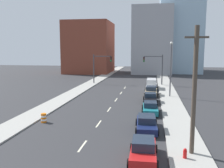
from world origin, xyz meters
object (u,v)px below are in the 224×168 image
Objects in this scene: sedan_navy at (147,124)px; sedan_tan at (151,91)px; traffic_signal_left at (99,65)px; utility_pole_right_near at (194,91)px; sedan_black at (150,98)px; street_lamp at (171,65)px; sedan_teal at (150,108)px; traffic_signal_right at (157,66)px; fire_hydrant at (185,154)px; box_truck_white at (151,84)px; traffic_barrel at (44,118)px; sedan_red at (143,151)px.

sedan_tan is (0.30, 18.03, 0.04)m from sedan_navy.
traffic_signal_left is 0.70× the size of utility_pole_right_near.
sedan_black is at bearing -57.61° from traffic_signal_left.
sedan_teal is at bearing -105.32° from street_lamp.
traffic_signal_left is 1.39× the size of sedan_tan.
street_lamp is 2.00× the size of sedan_black.
traffic_signal_right reaches higher than fire_hydrant.
street_lamp is at bearing -67.69° from box_truck_white.
utility_pole_right_near is 22.25m from street_lamp.
traffic_barrel is 21.96m from street_lamp.
box_truck_white reaches higher than sedan_navy.
sedan_black is at bearing 100.08° from utility_pole_right_near.
sedan_navy is at bearing -69.86° from traffic_signal_left.
sedan_teal is (-2.98, -10.87, -4.39)m from street_lamp.
sedan_red is at bearing -89.14° from box_truck_white.
street_lamp reaches higher than traffic_barrel.
traffic_barrel is at bearing 172.19° from sedan_navy.
sedan_black is at bearing 46.92° from traffic_barrel.
traffic_signal_left reaches higher than box_truck_white.
sedan_tan is at bearing 88.40° from sedan_red.
traffic_barrel is at bearing -112.94° from box_truck_white.
box_truck_white is (0.08, 12.46, 0.30)m from sedan_black.
utility_pole_right_near reaches higher than sedan_red.
sedan_teal is at bearing -88.56° from box_truck_white.
traffic_signal_left is 1.34× the size of sedan_navy.
sedan_black is at bearing 97.81° from fire_hydrant.
sedan_red is 6.43m from sedan_navy.
traffic_barrel is 15.10m from fire_hydrant.
street_lamp reaches higher than sedan_navy.
fire_hydrant is at bearing -82.80° from sedan_tan.
sedan_navy is 12.56m from sedan_black.
traffic_barrel is 0.15× the size of box_truck_white.
traffic_signal_right is at bearing 86.68° from sedan_tan.
street_lamp is at bearing 90.26° from utility_pole_right_near.
traffic_signal_left and traffic_signal_right have the same top height.
utility_pole_right_near reaches higher than sedan_black.
sedan_navy is at bearing 114.93° from fire_hydrant.
traffic_signal_right reaches higher than sedan_red.
sedan_black is at bearing 88.37° from sedan_red.
utility_pole_right_near is 7.27m from sedan_navy.
street_lamp is 24.30m from sedan_red.
sedan_navy is at bearing -92.48° from traffic_signal_right.
utility_pole_right_near is (2.03, -35.63, 0.56)m from traffic_signal_right.
sedan_teal reaches higher than traffic_barrel.
sedan_tan reaches higher than sedan_teal.
traffic_signal_right is at bearing 98.20° from street_lamp.
traffic_signal_right is at bearing 85.56° from sedan_teal.
traffic_signal_right reaches higher than sedan_black.
sedan_tan is (-1.02, -12.59, -3.45)m from traffic_signal_right.
street_lamp is (1.93, -13.38, 0.88)m from traffic_signal_right.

